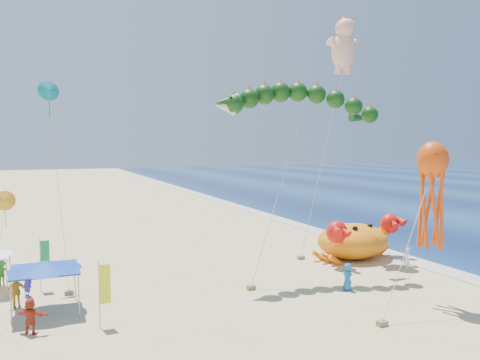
% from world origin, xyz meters
% --- Properties ---
extents(ground, '(320.00, 320.00, 0.00)m').
position_xyz_m(ground, '(0.00, 0.00, 0.00)').
color(ground, '#D1B784').
rests_on(ground, ground).
extents(foam_strip, '(320.00, 320.00, 0.00)m').
position_xyz_m(foam_strip, '(12.00, 0.00, 0.01)').
color(foam_strip, silver).
rests_on(foam_strip, ground).
extents(crab_inflatable, '(7.66, 5.81, 3.36)m').
position_xyz_m(crab_inflatable, '(8.28, 3.86, 1.48)').
color(crab_inflatable, orange).
rests_on(crab_inflatable, ground).
extents(dragon_kite, '(11.36, 3.10, 12.49)m').
position_xyz_m(dragon_kite, '(1.91, 1.33, 11.24)').
color(dragon_kite, '#0E330E').
rests_on(dragon_kite, ground).
extents(cherub_kite, '(5.23, 1.79, 18.70)m').
position_xyz_m(cherub_kite, '(8.41, 5.69, 16.57)').
color(cherub_kite, '#FCBA9A').
rests_on(cherub_kite, ground).
extents(octopus_kite, '(5.61, 2.53, 8.92)m').
position_xyz_m(octopus_kite, '(5.76, -6.30, 6.47)').
color(octopus_kite, '#D8450B').
rests_on(octopus_kite, ground).
extents(canopy_blue, '(3.65, 3.65, 2.71)m').
position_xyz_m(canopy_blue, '(-13.65, 0.57, 2.44)').
color(canopy_blue, gray).
rests_on(canopy_blue, ground).
extents(feather_flags, '(9.57, 7.26, 3.20)m').
position_xyz_m(feather_flags, '(-15.22, 0.69, 2.01)').
color(feather_flags, gray).
rests_on(feather_flags, ground).
extents(beachgoers, '(30.33, 9.84, 1.88)m').
position_xyz_m(beachgoers, '(-11.68, 1.42, 0.84)').
color(beachgoers, '#2A21C0').
rests_on(beachgoers, ground).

